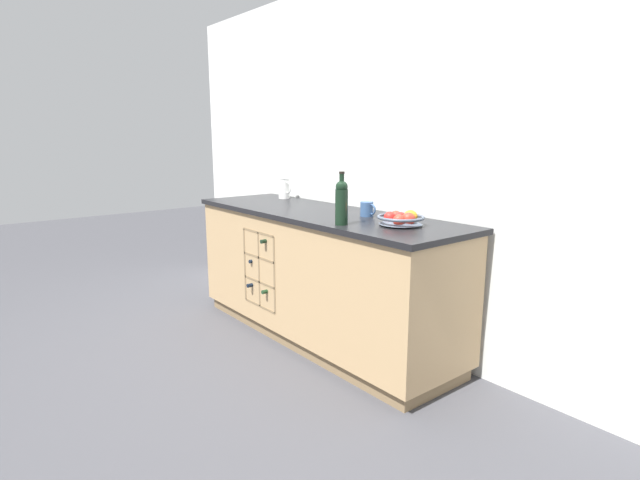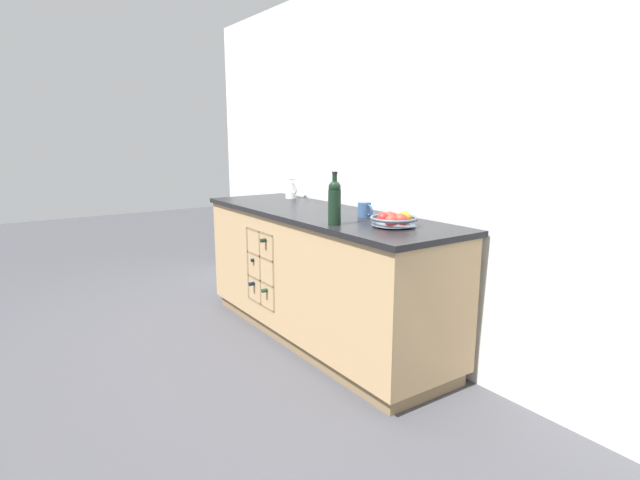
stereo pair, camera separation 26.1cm
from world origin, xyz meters
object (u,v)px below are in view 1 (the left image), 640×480
object	(u,v)px
fruit_bowl	(401,219)
white_pitcher	(284,188)
ceramic_mug	(367,209)
standing_wine_bottle	(342,201)

from	to	relation	value
fruit_bowl	white_pitcher	size ratio (longest dim) A/B	1.60
ceramic_mug	standing_wine_bottle	xyz separation A→B (m)	(0.13, -0.34, 0.09)
ceramic_mug	white_pitcher	bearing A→B (deg)	173.63
white_pitcher	ceramic_mug	distance (m)	1.13
standing_wine_bottle	ceramic_mug	bearing A→B (deg)	111.18
white_pitcher	ceramic_mug	size ratio (longest dim) A/B	1.40
white_pitcher	standing_wine_bottle	distance (m)	1.33
fruit_bowl	ceramic_mug	xyz separation A→B (m)	(-0.37, 0.08, 0.01)
white_pitcher	ceramic_mug	bearing A→B (deg)	-6.37
fruit_bowl	ceramic_mug	bearing A→B (deg)	167.27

